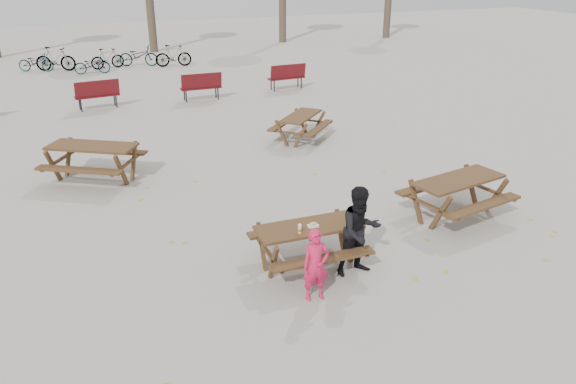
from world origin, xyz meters
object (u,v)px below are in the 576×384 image
object	(u,v)px
adult	(360,231)
picnic_table_north	(94,163)
main_picnic_table	(309,236)
food_tray	(313,226)
soda_bottle	(300,229)
picnic_table_east	(457,198)
child	(316,265)
picnic_table_far	(301,128)

from	to	relation	value
adult	picnic_table_north	distance (m)	7.21
main_picnic_table	food_tray	xyz separation A→B (m)	(0.05, -0.06, 0.21)
soda_bottle	picnic_table_north	world-z (taller)	soda_bottle
main_picnic_table	picnic_table_east	world-z (taller)	picnic_table_east
main_picnic_table	child	distance (m)	1.01
adult	picnic_table_east	size ratio (longest dim) A/B	0.80
food_tray	picnic_table_north	size ratio (longest dim) A/B	0.09
food_tray	picnic_table_east	world-z (taller)	picnic_table_east
picnic_table_far	picnic_table_north	bearing A→B (deg)	145.96
soda_bottle	picnic_table_far	distance (m)	7.50
soda_bottle	picnic_table_east	distance (m)	3.99
child	picnic_table_north	bearing A→B (deg)	117.41
main_picnic_table	picnic_table_east	bearing A→B (deg)	11.78
picnic_table_east	picnic_table_north	bearing A→B (deg)	133.04
food_tray	picnic_table_east	distance (m)	3.66
main_picnic_table	child	world-z (taller)	child
adult	soda_bottle	bearing A→B (deg)	158.47
main_picnic_table	food_tray	distance (m)	0.22
adult	picnic_table_east	bearing A→B (deg)	19.89
food_tray	soda_bottle	size ratio (longest dim) A/B	1.06
adult	picnic_table_far	xyz separation A→B (m)	(1.88, 7.24, -0.41)
food_tray	adult	size ratio (longest dim) A/B	0.11
child	main_picnic_table	bearing A→B (deg)	76.45
main_picnic_table	picnic_table_north	xyz separation A→B (m)	(-3.21, 5.54, -0.15)
soda_bottle	adult	size ratio (longest dim) A/B	0.11
food_tray	soda_bottle	distance (m)	0.33
picnic_table_east	food_tray	bearing A→B (deg)	-179.03
adult	picnic_table_north	bearing A→B (deg)	119.39
food_tray	picnic_table_east	bearing A→B (deg)	12.83
main_picnic_table	food_tray	world-z (taller)	food_tray
main_picnic_table	soda_bottle	bearing A→B (deg)	-142.18
food_tray	main_picnic_table	bearing A→B (deg)	130.40
food_tray	adult	xyz separation A→B (m)	(0.66, -0.45, -0.01)
food_tray	picnic_table_north	distance (m)	6.49
main_picnic_table	adult	size ratio (longest dim) A/B	1.15
adult	picnic_table_far	size ratio (longest dim) A/B	0.91
soda_bottle	adult	xyz separation A→B (m)	(0.96, -0.31, -0.06)
soda_bottle	picnic_table_north	xyz separation A→B (m)	(-2.96, 5.73, -0.41)
soda_bottle	main_picnic_table	bearing A→B (deg)	37.82
picnic_table_north	picnic_table_east	bearing A→B (deg)	-4.31
child	adult	distance (m)	1.11
soda_bottle	adult	world-z (taller)	adult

